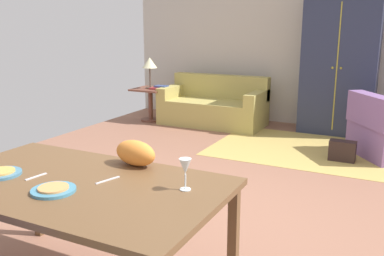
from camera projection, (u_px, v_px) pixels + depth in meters
name	position (u px, v px, depth m)	size (l,w,h in m)	color
ground_plane	(243.00, 189.00, 4.49)	(6.62, 6.52, 0.02)	#91604B
back_wall	(315.00, 45.00, 7.04)	(6.62, 0.10, 2.70)	beige
dining_table	(76.00, 192.00, 2.58)	(1.81, 1.04, 0.76)	brown
plate_near_man	(1.00, 174.00, 2.67)	(0.25, 0.25, 0.02)	teal
pizza_near_man	(1.00, 171.00, 2.67)	(0.17, 0.17, 0.01)	#E2A24C
plate_near_child	(54.00, 190.00, 2.40)	(0.25, 0.25, 0.02)	teal
pizza_near_child	(53.00, 188.00, 2.40)	(0.17, 0.17, 0.01)	#DF9251
wine_glass	(185.00, 168.00, 2.40)	(0.07, 0.07, 0.19)	silver
fork	(36.00, 177.00, 2.64)	(0.02, 0.15, 0.01)	silver
knife	(108.00, 180.00, 2.58)	(0.01, 0.17, 0.01)	silver
cat	(135.00, 153.00, 2.84)	(0.32, 0.16, 0.17)	orange
area_rug	(310.00, 150.00, 5.86)	(2.60, 1.80, 0.01)	tan
couch	(214.00, 107.00, 7.32)	(1.74, 0.86, 0.82)	tan
armoire	(340.00, 66.00, 6.57)	(1.10, 0.59, 2.10)	#292F48
side_table	(150.00, 100.00, 7.57)	(0.56, 0.56, 0.58)	brown
table_lamp	(150.00, 64.00, 7.42)	(0.26, 0.26, 0.54)	brown
book_lower	(157.00, 88.00, 7.42)	(0.22, 0.16, 0.03)	#9D2E32
book_upper	(161.00, 86.00, 7.46)	(0.22, 0.16, 0.03)	#364982
handbag	(342.00, 151.00, 5.37)	(0.32, 0.16, 0.26)	#2D1F1D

